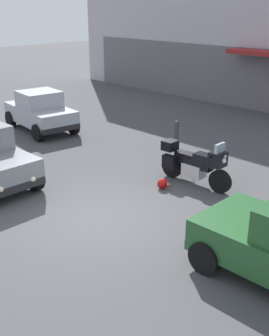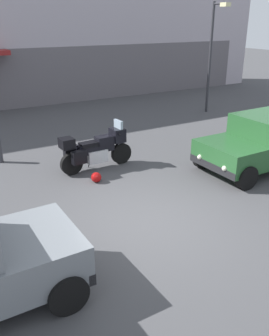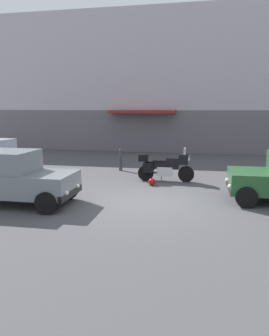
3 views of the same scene
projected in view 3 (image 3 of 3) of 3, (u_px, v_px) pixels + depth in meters
ground_plane at (141, 203)px, 10.39m from camera, size 80.00×80.00×0.00m
building_facade_rear at (177, 83)px, 22.73m from camera, size 31.00×3.40×9.40m
motorcycle at (165, 166)px, 13.43m from camera, size 2.26×0.78×1.36m
helmet at (152, 182)px, 12.76m from camera, size 0.28×0.28×0.28m
car_hatchback_near at (12, 178)px, 10.19m from camera, size 3.90×1.83×1.64m
bollard_curbside at (121, 159)px, 15.80m from camera, size 0.16×0.16×1.02m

